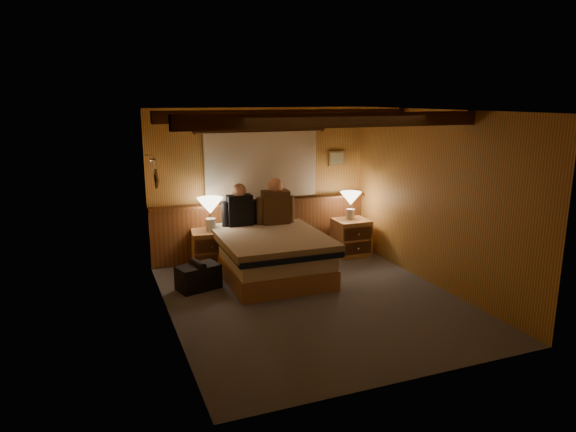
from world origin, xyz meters
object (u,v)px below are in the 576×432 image
person_right (275,205)px  duffel_bag (198,277)px  nightstand_left (210,249)px  bed (271,254)px  nightstand_right (351,237)px  person_left (239,208)px  lamp_right (351,200)px  lamp_left (210,208)px

person_right → duffel_bag: bearing=-148.6°
nightstand_left → person_right: 1.21m
bed → nightstand_left: bearing=137.9°
nightstand_left → duffel_bag: size_ratio=0.93×
person_right → duffel_bag: size_ratio=1.17×
bed → person_right: 0.88m
nightstand_right → nightstand_left: bearing=176.4°
nightstand_left → nightstand_right: bearing=1.9°
duffel_bag → nightstand_right: bearing=-2.9°
person_right → duffel_bag: 1.72m
person_left → duffel_bag: person_left is taller
nightstand_right → lamp_right: (-0.00, 0.04, 0.62)m
lamp_left → lamp_right: lamp_left is taller
lamp_left → person_right: size_ratio=0.69×
person_right → duffel_bag: person_right is taller
lamp_right → person_left: person_left is taller
lamp_right → duffel_bag: size_ratio=0.72×
person_left → nightstand_left: bearing=177.3°
lamp_left → lamp_right: (2.30, -0.12, -0.03)m
nightstand_left → lamp_left: lamp_left is taller
duffel_bag → nightstand_left: bearing=50.3°
duffel_bag → person_right: bearing=10.9°
bed → lamp_left: bearing=138.1°
bed → duffel_bag: size_ratio=3.01×
bed → lamp_right: size_ratio=4.17×
lamp_right → duffel_bag: bearing=-165.8°
person_left → lamp_right: bearing=-2.5°
lamp_right → duffel_bag: (-2.67, -0.67, -0.74)m
person_left → bed: bearing=-66.7°
person_left → duffel_bag: bearing=-135.4°
bed → person_right: person_right is taller
nightstand_left → duffel_bag: nightstand_left is taller
lamp_left → nightstand_right: bearing=-4.0°
bed → lamp_left: size_ratio=3.74×
bed → nightstand_left: 1.01m
bed → person_left: person_left is taller
bed → nightstand_right: bed is taller
nightstand_left → person_left: size_ratio=0.87×
lamp_left → duffel_bag: (-0.37, -0.79, -0.77)m
nightstand_right → person_right: 1.45m
nightstand_left → lamp_right: size_ratio=1.30×
person_right → lamp_right: bearing=3.1°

